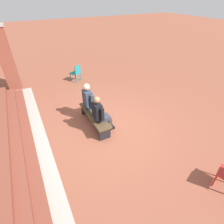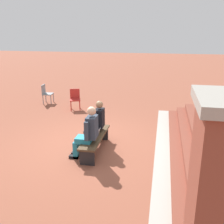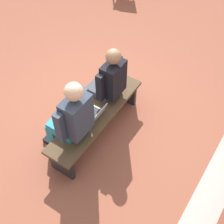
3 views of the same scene
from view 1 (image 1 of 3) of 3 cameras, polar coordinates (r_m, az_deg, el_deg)
The scene contains 9 objects.
ground_plane at distance 6.05m, azimuth -1.45°, elevation -5.06°, with size 60.00×60.00×0.00m, color brown.
concrete_strip at distance 5.95m, azimuth -22.04°, elevation -8.98°, with size 8.24×0.40×0.01m, color #A8A399.
brick_steps at distance 5.90m, azimuth -29.54°, elevation -9.64°, with size 7.44×0.90×0.45m.
brick_pillar_left_of_steps at distance 9.39m, azimuth -31.28°, elevation 14.69°, with size 0.64×0.64×2.80m.
bench at distance 5.98m, azimuth -5.74°, elevation -1.50°, with size 1.80×0.44×0.45m.
person_student at distance 5.50m, azimuth -3.74°, elevation -0.41°, with size 0.53×0.67×1.33m.
person_adult at distance 6.13m, azimuth -6.92°, elevation 3.72°, with size 0.58×0.73×1.40m.
laptop at distance 5.94m, azimuth -6.16°, elevation -0.08°, with size 0.32×0.29×0.21m.
plastic_chair_far_right at distance 9.30m, azimuth -11.62°, elevation 12.62°, with size 0.58×0.58×0.84m.
Camera 1 is at (-4.18, 2.04, 3.87)m, focal length 28.00 mm.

